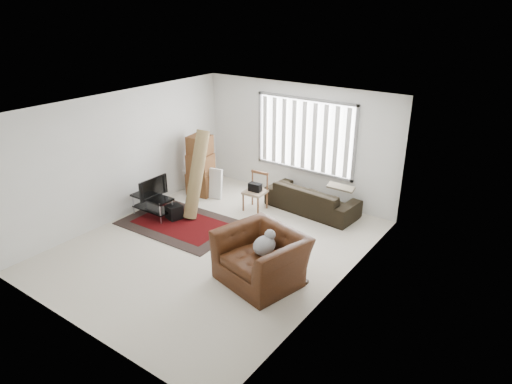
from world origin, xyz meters
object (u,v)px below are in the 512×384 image
(moving_boxes, at_px, (201,168))
(armchair, at_px, (261,254))
(tv_stand, at_px, (152,202))
(side_chair, at_px, (256,190))
(sofa, at_px, (312,194))

(moving_boxes, relative_size, armchair, 0.91)
(tv_stand, height_order, side_chair, side_chair)
(sofa, height_order, side_chair, side_chair)
(sofa, bearing_deg, side_chair, 36.36)
(moving_boxes, distance_m, armchair, 4.01)
(moving_boxes, distance_m, side_chair, 1.61)
(tv_stand, bearing_deg, sofa, 39.98)
(sofa, relative_size, side_chair, 2.44)
(side_chair, bearing_deg, moving_boxes, 176.82)
(side_chair, xyz_separation_m, armchair, (1.73, -2.25, 0.03))
(side_chair, bearing_deg, tv_stand, -139.24)
(moving_boxes, relative_size, sofa, 0.69)
(tv_stand, distance_m, armchair, 3.41)
(moving_boxes, distance_m, sofa, 2.77)
(sofa, height_order, armchair, armchair)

